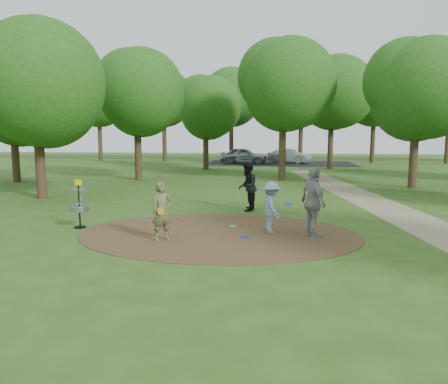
# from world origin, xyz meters

# --- Properties ---
(ground) EXTENTS (100.00, 100.00, 0.00)m
(ground) POSITION_xyz_m (0.00, 0.00, 0.00)
(ground) COLOR #2D5119
(ground) RESTS_ON ground
(dirt_clearing) EXTENTS (8.40, 8.40, 0.02)m
(dirt_clearing) POSITION_xyz_m (0.00, 0.00, 0.01)
(dirt_clearing) COLOR #47301C
(dirt_clearing) RESTS_ON ground
(footpath) EXTENTS (7.55, 39.89, 0.01)m
(footpath) POSITION_xyz_m (6.50, 2.00, 0.01)
(footpath) COLOR #8C7A5B
(footpath) RESTS_ON ground
(parking_lot) EXTENTS (14.00, 8.00, 0.01)m
(parking_lot) POSITION_xyz_m (2.00, 30.00, 0.00)
(parking_lot) COLOR black
(parking_lot) RESTS_ON ground
(player_observer_with_disc) EXTENTS (0.72, 0.69, 1.67)m
(player_observer_with_disc) POSITION_xyz_m (-1.47, -1.00, 0.83)
(player_observer_with_disc) COLOR brown
(player_observer_with_disc) RESTS_ON ground
(player_throwing_with_disc) EXTENTS (1.06, 1.14, 1.55)m
(player_throwing_with_disc) POSITION_xyz_m (1.54, 0.38, 0.78)
(player_throwing_with_disc) COLOR #7B8FB8
(player_throwing_with_disc) RESTS_ON ground
(player_walking_with_disc) EXTENTS (0.79, 0.98, 1.89)m
(player_walking_with_disc) POSITION_xyz_m (0.56, 3.97, 0.94)
(player_walking_with_disc) COLOR black
(player_walking_with_disc) RESTS_ON ground
(player_waiting_with_disc) EXTENTS (0.96, 1.29, 2.04)m
(player_waiting_with_disc) POSITION_xyz_m (2.74, -0.09, 1.02)
(player_waiting_with_disc) COLOR #939496
(player_waiting_with_disc) RESTS_ON ground
(disc_ground_cyan) EXTENTS (0.22, 0.22, 0.02)m
(disc_ground_cyan) POSITION_xyz_m (0.31, 1.03, 0.03)
(disc_ground_cyan) COLOR #1BCEDE
(disc_ground_cyan) RESTS_ON dirt_clearing
(disc_ground_blue) EXTENTS (0.22, 0.22, 0.02)m
(disc_ground_blue) POSITION_xyz_m (0.81, -0.43, 0.03)
(disc_ground_blue) COLOR #0B27BF
(disc_ground_blue) RESTS_ON dirt_clearing
(disc_ground_red) EXTENTS (0.22, 0.22, 0.02)m
(disc_ground_red) POSITION_xyz_m (-1.43, 1.80, 0.03)
(disc_ground_red) COLOR red
(disc_ground_red) RESTS_ON dirt_clearing
(car_left) EXTENTS (4.57, 1.98, 1.54)m
(car_left) POSITION_xyz_m (-1.51, 29.51, 0.77)
(car_left) COLOR #929399
(car_left) RESTS_ON ground
(car_right) EXTENTS (4.39, 3.13, 1.37)m
(car_right) POSITION_xyz_m (2.87, 30.48, 0.69)
(car_right) COLOR #AFB2B7
(car_right) RESTS_ON ground
(disc_golf_basket) EXTENTS (0.63, 0.63, 1.54)m
(disc_golf_basket) POSITION_xyz_m (-4.50, 0.30, 0.87)
(disc_golf_basket) COLOR black
(disc_golf_basket) RESTS_ON ground
(tree_ring) EXTENTS (37.35, 45.20, 8.93)m
(tree_ring) POSITION_xyz_m (1.80, 9.46, 5.17)
(tree_ring) COLOR #332316
(tree_ring) RESTS_ON ground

